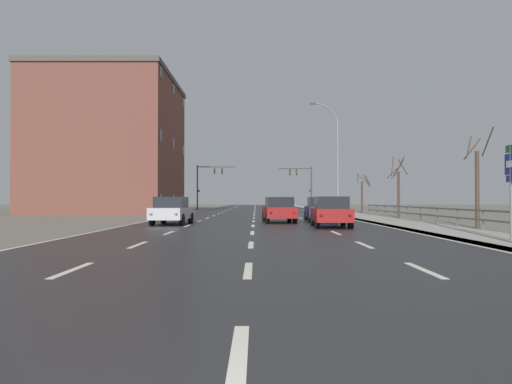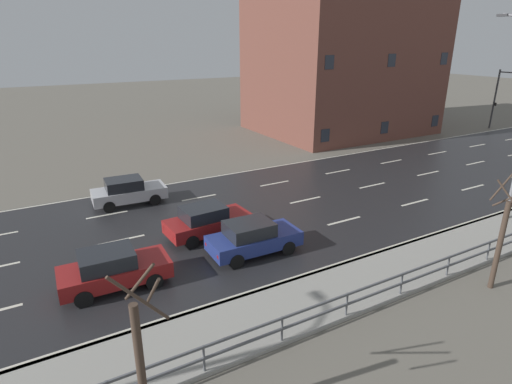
# 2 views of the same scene
# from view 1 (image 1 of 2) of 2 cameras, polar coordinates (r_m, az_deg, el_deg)

# --- Properties ---
(ground_plane) EXTENTS (160.00, 160.00, 0.12)m
(ground_plane) POSITION_cam_1_polar(r_m,az_deg,el_deg) (50.34, -0.11, -2.56)
(ground_plane) COLOR #666056
(road_asphalt_strip) EXTENTS (14.00, 120.00, 0.03)m
(road_asphalt_strip) POSITION_cam_1_polar(r_m,az_deg,el_deg) (62.33, -0.08, -2.17)
(road_asphalt_strip) COLOR #232326
(road_asphalt_strip) RESTS_ON ground
(sidewalk_right) EXTENTS (3.00, 120.00, 0.12)m
(sidewalk_right) POSITION_cam_1_polar(r_m,az_deg,el_deg) (62.88, 7.63, -2.11)
(sidewalk_right) COLOR gray
(sidewalk_right) RESTS_ON ground
(guardrail) EXTENTS (0.07, 31.61, 1.00)m
(guardrail) POSITION_cam_1_polar(r_m,az_deg,el_deg) (27.83, 20.47, -2.30)
(guardrail) COLOR #515459
(guardrail) RESTS_ON ground
(street_lamp_midground) EXTENTS (2.63, 0.24, 10.29)m
(street_lamp_midground) POSITION_cam_1_polar(r_m,az_deg,el_deg) (45.07, 9.36, 3.71)
(street_lamp_midground) COLOR slate
(street_lamp_midground) RESTS_ON ground
(highway_sign) EXTENTS (0.09, 0.68, 3.22)m
(highway_sign) POSITION_cam_1_polar(r_m,az_deg,el_deg) (17.76, 27.70, 1.28)
(highway_sign) COLOR slate
(highway_sign) RESTS_ON ground
(traffic_signal_right) EXTENTS (4.69, 0.36, 6.00)m
(traffic_signal_right) POSITION_cam_1_polar(r_m,az_deg,el_deg) (68.42, 5.61, 1.38)
(traffic_signal_right) COLOR #38383A
(traffic_signal_right) RESTS_ON ground
(traffic_signal_left) EXTENTS (5.31, 0.36, 6.14)m
(traffic_signal_left) POSITION_cam_1_polar(r_m,az_deg,el_deg) (67.25, -5.71, 1.53)
(traffic_signal_left) COLOR #38383A
(traffic_signal_left) RESTS_ON ground
(car_near_left) EXTENTS (2.01, 4.19, 1.57)m
(car_near_left) POSITION_cam_1_polar(r_m,az_deg,el_deg) (27.80, -9.73, -2.14)
(car_near_left) COLOR #B7B7BC
(car_near_left) RESTS_ON ground
(car_far_right) EXTENTS (1.91, 4.14, 1.57)m
(car_far_right) POSITION_cam_1_polar(r_m,az_deg,el_deg) (31.05, 7.63, -2.01)
(car_far_right) COLOR navy
(car_far_right) RESTS_ON ground
(car_far_left) EXTENTS (2.03, 4.20, 1.57)m
(car_far_left) POSITION_cam_1_polar(r_m,az_deg,el_deg) (29.77, 2.76, -2.07)
(car_far_left) COLOR maroon
(car_far_left) RESTS_ON ground
(car_distant) EXTENTS (1.95, 4.16, 1.57)m
(car_distant) POSITION_cam_1_polar(r_m,az_deg,el_deg) (25.10, 8.80, -2.28)
(car_distant) COLOR maroon
(car_distant) RESTS_ON ground
(brick_building) EXTENTS (13.55, 16.56, 14.38)m
(brick_building) POSITION_cam_1_polar(r_m,az_deg,el_deg) (54.42, -16.53, 5.25)
(brick_building) COLOR brown
(brick_building) RESTS_ON ground
(bare_tree_near) EXTENTS (1.14, 1.15, 4.98)m
(bare_tree_near) POSITION_cam_1_polar(r_m,az_deg,el_deg) (26.51, 24.51, 0.84)
(bare_tree_near) COLOR #423328
(bare_tree_near) RESTS_ON ground
(bare_tree_mid) EXTENTS (1.46, 1.53, 4.82)m
(bare_tree_mid) POSITION_cam_1_polar(r_m,az_deg,el_deg) (39.14, 16.36, 0.36)
(bare_tree_mid) COLOR #423328
(bare_tree_mid) RESTS_ON ground
(bare_tree_far) EXTENTS (1.42, 1.50, 4.17)m
(bare_tree_far) POSITION_cam_1_polar(r_m,az_deg,el_deg) (51.78, 12.39, -0.24)
(bare_tree_far) COLOR #423328
(bare_tree_far) RESTS_ON ground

